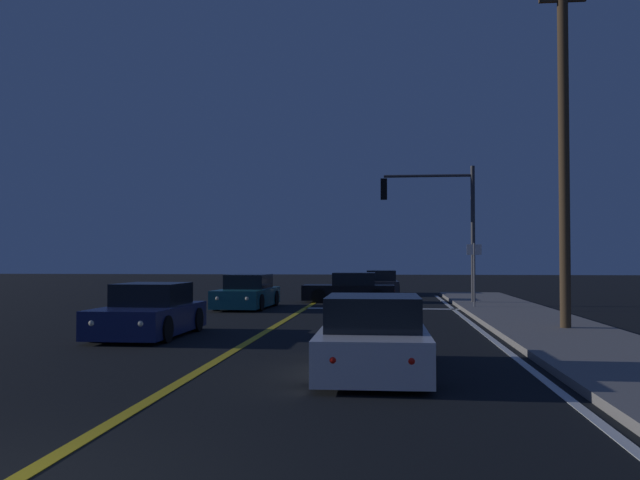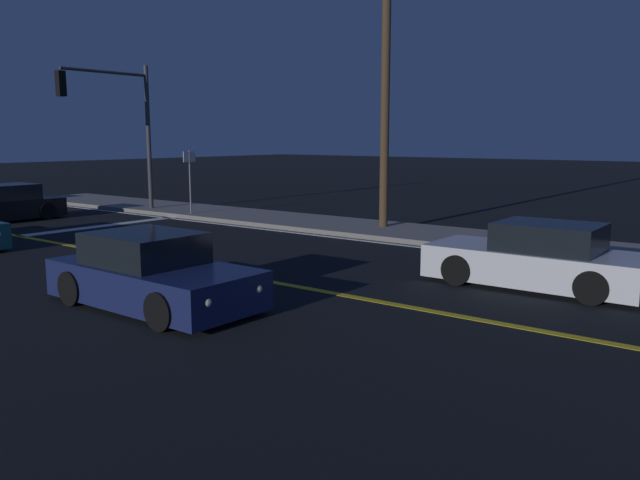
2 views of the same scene
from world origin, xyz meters
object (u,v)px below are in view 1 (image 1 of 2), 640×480
at_px(car_side_waiting_charcoal, 381,284).
at_px(traffic_signal_near_right, 439,212).
at_px(car_mid_block_black, 350,289).
at_px(car_parked_curb_teal, 247,293).
at_px(car_far_approaching_white, 373,339).
at_px(street_sign_corner, 474,265).
at_px(utility_pole_right, 564,132).
at_px(car_distant_tail_navy, 150,313).

bearing_deg(car_side_waiting_charcoal, traffic_signal_near_right, -75.14).
distance_m(car_mid_block_black, car_side_waiting_charcoal, 6.85).
height_order(car_mid_block_black, traffic_signal_near_right, traffic_signal_near_right).
distance_m(car_parked_curb_teal, car_side_waiting_charcoal, 12.11).
bearing_deg(traffic_signal_near_right, car_far_approaching_white, 82.09).
height_order(car_parked_curb_teal, car_side_waiting_charcoal, same).
distance_m(car_far_approaching_white, street_sign_corner, 15.08).
height_order(car_mid_block_black, utility_pole_right, utility_pole_right).
bearing_deg(car_parked_curb_teal, traffic_signal_near_right, -160.49).
xyz_separation_m(car_far_approaching_white, traffic_signal_near_right, (2.42, 17.42, 3.36)).
bearing_deg(street_sign_corner, utility_pole_right, -79.88).
bearing_deg(car_parked_curb_teal, car_distant_tail_navy, 89.42).
distance_m(car_parked_curb_teal, utility_pole_right, 13.97).
height_order(car_distant_tail_navy, car_side_waiting_charcoal, same).
xyz_separation_m(car_mid_block_black, car_far_approaching_white, (1.49, -19.19, 0.00)).
bearing_deg(car_distant_tail_navy, traffic_signal_near_right, -123.12).
distance_m(car_side_waiting_charcoal, traffic_signal_near_right, 9.49).
height_order(car_parked_curb_teal, street_sign_corner, street_sign_corner).
bearing_deg(car_distant_tail_navy, car_far_approaching_white, 139.49).
bearing_deg(car_far_approaching_white, car_side_waiting_charcoal, 89.62).
xyz_separation_m(car_mid_block_black, street_sign_corner, (5.01, -4.56, 1.14)).
relative_size(car_far_approaching_white, utility_pole_right, 0.42).
height_order(car_mid_block_black, car_far_approaching_white, same).
distance_m(car_far_approaching_white, utility_pole_right, 9.63).
bearing_deg(street_sign_corner, car_parked_curb_teal, 177.79).
bearing_deg(utility_pole_right, car_distant_tail_navy, -170.69).
height_order(car_side_waiting_charcoal, street_sign_corner, street_sign_corner).
bearing_deg(traffic_signal_near_right, car_mid_block_black, -24.28).
bearing_deg(street_sign_corner, car_distant_tail_navy, -134.14).
bearing_deg(street_sign_corner, traffic_signal_near_right, 111.36).
xyz_separation_m(car_distant_tail_navy, street_sign_corner, (9.31, 9.60, 1.14)).
bearing_deg(utility_pole_right, car_mid_block_black, 117.31).
bearing_deg(car_mid_block_black, traffic_signal_near_right, -114.32).
relative_size(traffic_signal_near_right, utility_pole_right, 0.57).
relative_size(car_far_approaching_white, traffic_signal_near_right, 0.74).
relative_size(car_parked_curb_teal, car_distant_tail_navy, 1.11).
relative_size(car_mid_block_black, utility_pole_right, 0.41).
bearing_deg(car_far_approaching_white, street_sign_corner, 75.72).
relative_size(car_distant_tail_navy, utility_pole_right, 0.41).
distance_m(car_mid_block_black, car_parked_curb_teal, 5.72).
xyz_separation_m(utility_pole_right, street_sign_corner, (-1.40, 7.84, -3.62)).
distance_m(car_mid_block_black, car_distant_tail_navy, 14.80).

